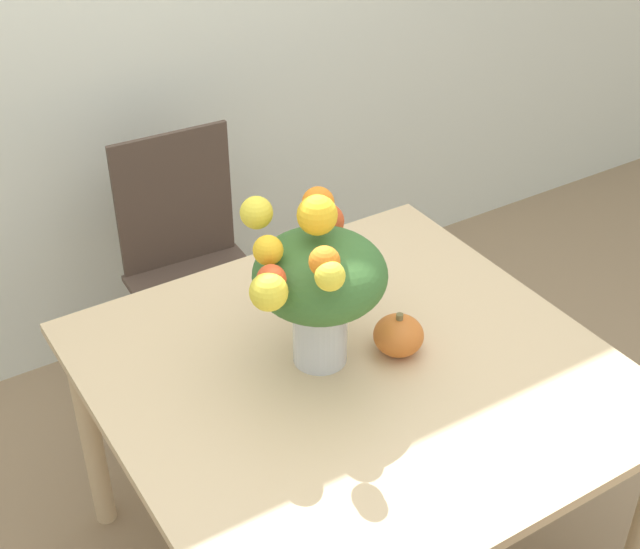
{
  "coord_description": "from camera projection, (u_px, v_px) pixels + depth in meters",
  "views": [
    {
      "loc": [
        -0.96,
        -1.37,
        2.14
      ],
      "look_at": [
        -0.05,
        0.08,
        0.98
      ],
      "focal_mm": 50.0,
      "sensor_mm": 36.0,
      "label": 1
    }
  ],
  "objects": [
    {
      "name": "pumpkin",
      "position": [
        399.0,
        335.0,
        2.2
      ],
      "size": [
        0.13,
        0.13,
        0.12
      ],
      "color": "orange",
      "rests_on": "dining_table"
    },
    {
      "name": "flower_vase",
      "position": [
        317.0,
        279.0,
        2.07
      ],
      "size": [
        0.38,
        0.38,
        0.46
      ],
      "color": "silver",
      "rests_on": "dining_table"
    },
    {
      "name": "dining_table",
      "position": [
        354.0,
        395.0,
        2.22
      ],
      "size": [
        1.2,
        1.17,
        0.73
      ],
      "color": "#D1B284",
      "rests_on": "ground_plane"
    },
    {
      "name": "dining_chair_near_window",
      "position": [
        194.0,
        272.0,
        2.95
      ],
      "size": [
        0.44,
        0.44,
        0.94
      ],
      "rotation": [
        0.0,
        0.0,
        -0.05
      ],
      "color": "#47382D",
      "rests_on": "ground_plane"
    }
  ]
}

